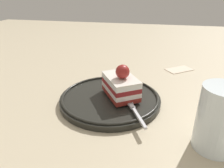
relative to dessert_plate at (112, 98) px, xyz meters
name	(u,v)px	position (x,y,z in m)	size (l,w,h in m)	color
ground_plane	(112,97)	(0.00, 0.02, -0.01)	(2.40, 2.40, 0.00)	tan
dessert_plate	(112,98)	(0.00, 0.00, 0.00)	(0.25, 0.25, 0.02)	black
cake_slice	(121,85)	(0.02, 0.00, 0.04)	(0.11, 0.12, 0.08)	maroon
fork	(135,111)	(0.06, -0.06, 0.01)	(0.06, 0.11, 0.00)	silver
drink_glass_far	(218,123)	(0.21, -0.12, 0.04)	(0.07, 0.07, 0.12)	silver
folded_napkin	(179,69)	(0.18, 0.26, -0.01)	(0.09, 0.05, 0.00)	beige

